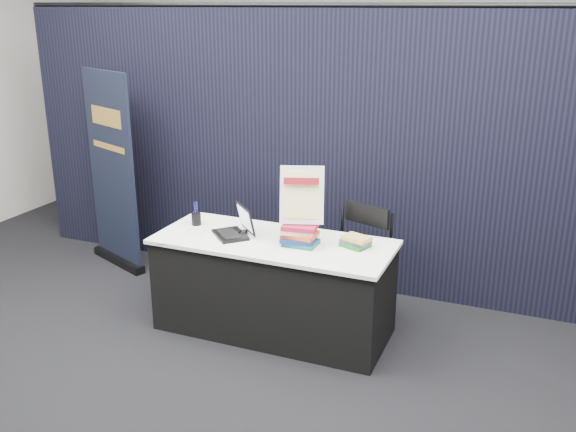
% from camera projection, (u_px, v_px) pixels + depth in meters
% --- Properties ---
extents(floor, '(8.00, 8.00, 0.00)m').
position_uv_depth(floor, '(243.00, 364.00, 4.56)').
color(floor, black).
rests_on(floor, ground).
extents(wall_back, '(8.00, 0.02, 3.50)m').
position_uv_depth(wall_back, '(392.00, 64.00, 7.50)').
color(wall_back, beige).
rests_on(wall_back, floor).
extents(drape_partition, '(6.00, 0.08, 2.40)m').
position_uv_depth(drape_partition, '(322.00, 152.00, 5.58)').
color(drape_partition, black).
rests_on(drape_partition, floor).
extents(display_table, '(1.80, 0.75, 0.75)m').
position_uv_depth(display_table, '(274.00, 286.00, 4.92)').
color(display_table, black).
rests_on(display_table, floor).
extents(laptop, '(0.36, 0.41, 0.23)m').
position_uv_depth(laptop, '(233.00, 228.00, 4.90)').
color(laptop, black).
rests_on(laptop, display_table).
extents(mouse, '(0.08, 0.12, 0.03)m').
position_uv_depth(mouse, '(243.00, 233.00, 4.91)').
color(mouse, black).
rests_on(mouse, display_table).
extents(brochure_left, '(0.33, 0.26, 0.00)m').
position_uv_depth(brochure_left, '(180.00, 239.00, 4.81)').
color(brochure_left, white).
rests_on(brochure_left, display_table).
extents(brochure_mid, '(0.28, 0.22, 0.00)m').
position_uv_depth(brochure_mid, '(199.00, 233.00, 4.94)').
color(brochure_mid, silver).
rests_on(brochure_mid, display_table).
extents(brochure_right, '(0.34, 0.27, 0.00)m').
position_uv_depth(brochure_right, '(228.00, 233.00, 4.94)').
color(brochure_right, white).
rests_on(brochure_right, display_table).
extents(pen_cup, '(0.09, 0.09, 0.10)m').
position_uv_depth(pen_cup, '(196.00, 219.00, 5.11)').
color(pen_cup, black).
rests_on(pen_cup, display_table).
extents(book_stack_tall, '(0.25, 0.20, 0.16)m').
position_uv_depth(book_stack_tall, '(300.00, 235.00, 4.68)').
color(book_stack_tall, '#185C5A').
rests_on(book_stack_tall, display_table).
extents(book_stack_short, '(0.23, 0.20, 0.08)m').
position_uv_depth(book_stack_short, '(357.00, 241.00, 4.66)').
color(book_stack_short, '#1C6B1F').
rests_on(book_stack_short, display_table).
extents(info_sign, '(0.34, 0.22, 0.43)m').
position_uv_depth(info_sign, '(302.00, 196.00, 4.61)').
color(info_sign, black).
rests_on(info_sign, book_stack_tall).
extents(pullup_banner, '(0.77, 0.40, 1.87)m').
position_uv_depth(pullup_banner, '(113.00, 182.00, 6.06)').
color(pullup_banner, black).
rests_on(pullup_banner, floor).
extents(stacking_chair, '(0.54, 0.55, 0.94)m').
position_uv_depth(stacking_chair, '(360.00, 261.00, 5.00)').
color(stacking_chair, black).
rests_on(stacking_chair, floor).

